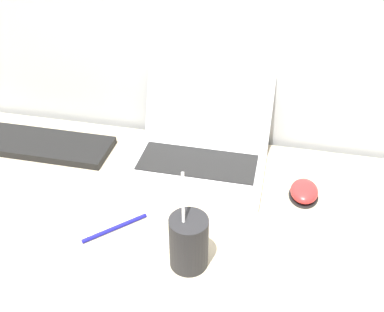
{
  "coord_description": "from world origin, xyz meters",
  "views": [
    {
      "loc": [
        0.2,
        -0.4,
        1.42
      ],
      "look_at": [
        0.01,
        0.44,
        0.8
      ],
      "focal_mm": 42.0,
      "sensor_mm": 36.0,
      "label": 1
    }
  ],
  "objects_px": {
    "external_keyboard": "(39,144)",
    "drink_cup": "(189,241)",
    "pen": "(115,228)",
    "computer_mouse": "(304,192)",
    "laptop": "(201,141)"
  },
  "relations": [
    {
      "from": "external_keyboard",
      "to": "drink_cup",
      "type": "bearing_deg",
      "value": -32.42
    },
    {
      "from": "pen",
      "to": "computer_mouse",
      "type": "bearing_deg",
      "value": 26.81
    },
    {
      "from": "external_keyboard",
      "to": "pen",
      "type": "xyz_separation_m",
      "value": [
        0.32,
        -0.26,
        -0.01
      ]
    },
    {
      "from": "drink_cup",
      "to": "pen",
      "type": "xyz_separation_m",
      "value": [
        -0.18,
        0.06,
        -0.06
      ]
    },
    {
      "from": "external_keyboard",
      "to": "pen",
      "type": "bearing_deg",
      "value": -39.17
    },
    {
      "from": "laptop",
      "to": "external_keyboard",
      "type": "bearing_deg",
      "value": -174.84
    },
    {
      "from": "laptop",
      "to": "computer_mouse",
      "type": "relative_size",
      "value": 3.68
    },
    {
      "from": "drink_cup",
      "to": "pen",
      "type": "distance_m",
      "value": 0.2
    },
    {
      "from": "drink_cup",
      "to": "pen",
      "type": "bearing_deg",
      "value": 162.41
    },
    {
      "from": "drink_cup",
      "to": "computer_mouse",
      "type": "relative_size",
      "value": 2.31
    },
    {
      "from": "pen",
      "to": "laptop",
      "type": "bearing_deg",
      "value": 66.3
    },
    {
      "from": "external_keyboard",
      "to": "pen",
      "type": "distance_m",
      "value": 0.41
    },
    {
      "from": "drink_cup",
      "to": "external_keyboard",
      "type": "relative_size",
      "value": 0.53
    },
    {
      "from": "external_keyboard",
      "to": "computer_mouse",
      "type": "bearing_deg",
      "value": -4.42
    },
    {
      "from": "laptop",
      "to": "computer_mouse",
      "type": "bearing_deg",
      "value": -19.55
    }
  ]
}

